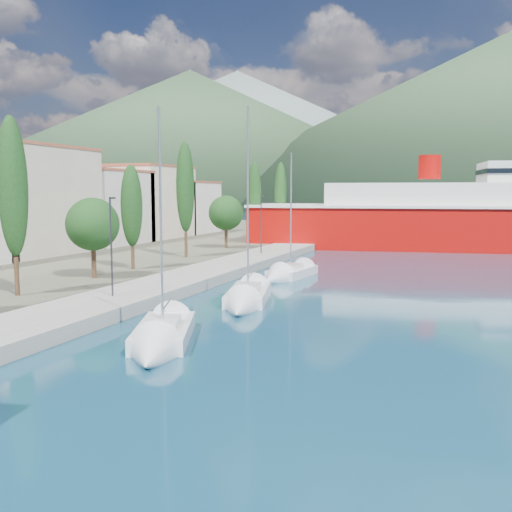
% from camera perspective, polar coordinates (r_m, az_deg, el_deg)
% --- Properties ---
extents(ground, '(1400.00, 1400.00, 0.00)m').
position_cam_1_polar(ground, '(137.11, 15.74, 3.11)').
color(ground, navy).
extents(quay, '(5.00, 88.00, 0.80)m').
position_cam_1_polar(quay, '(47.57, -5.10, -1.80)').
color(quay, gray).
rests_on(quay, ground).
extents(town_buildings, '(9.20, 69.20, 11.30)m').
position_cam_1_polar(town_buildings, '(68.79, -18.67, 4.71)').
color(town_buildings, beige).
rests_on(town_buildings, land_strip).
extents(tree_row, '(4.02, 63.19, 11.42)m').
position_cam_1_polar(tree_row, '(55.42, -7.98, 5.14)').
color(tree_row, '#47301E').
rests_on(tree_row, land_strip).
extents(lamp_posts, '(0.15, 48.80, 6.06)m').
position_cam_1_polar(lamp_posts, '(37.28, -12.74, 1.52)').
color(lamp_posts, '#2D2D33').
rests_on(lamp_posts, quay).
extents(sailboat_near, '(5.40, 8.70, 12.03)m').
position_cam_1_polar(sailboat_near, '(26.35, -9.80, -8.68)').
color(sailboat_near, silver).
rests_on(sailboat_near, ground).
extents(sailboat_mid, '(4.75, 9.76, 13.59)m').
position_cam_1_polar(sailboat_mid, '(35.87, -1.17, -4.57)').
color(sailboat_mid, silver).
rests_on(sailboat_mid, ground).
extents(sailboat_far, '(3.39, 7.99, 11.39)m').
position_cam_1_polar(sailboat_far, '(47.02, 2.72, -1.98)').
color(sailboat_far, silver).
rests_on(sailboat_far, ground).
extents(ferry, '(64.58, 22.88, 12.57)m').
position_cam_1_polar(ferry, '(78.76, 23.33, 3.42)').
color(ferry, '#A90A07').
rests_on(ferry, ground).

